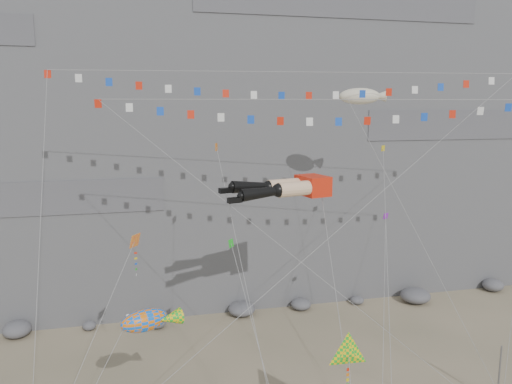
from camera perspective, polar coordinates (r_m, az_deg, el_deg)
cliff at (r=60.37m, az=-4.76°, el=14.60°), size 80.00×28.00×50.00m
talus_boulders at (r=49.29m, az=-1.65°, el=-13.25°), size 60.00×3.00×1.20m
anchor_pole_right at (r=39.09m, az=26.03°, el=-18.30°), size 0.12×0.12×4.20m
legs_kite at (r=34.29m, az=3.54°, el=0.49°), size 7.99×15.24×19.97m
flag_banner_upper at (r=36.68m, az=4.51°, el=13.48°), size 34.32×12.51×30.09m
flag_banner_lower at (r=34.10m, az=7.88°, el=10.39°), size 29.31×9.84×23.59m
harlequin_kite at (r=31.40m, az=-13.70°, el=-5.53°), size 6.95×7.18×14.55m
fish_windsock at (r=29.67m, az=-12.64°, el=-14.16°), size 7.67×4.02×10.06m
delta_kite at (r=29.05m, az=10.54°, el=-17.77°), size 2.50×4.41×8.33m
blimp_windsock at (r=40.64m, az=11.78°, el=10.61°), size 8.74×11.69×23.97m
small_kite_a at (r=35.29m, az=-4.44°, el=4.64°), size 2.26×13.59×21.41m
small_kite_b at (r=37.80m, az=14.60°, el=-3.22°), size 6.32×12.05×17.47m
small_kite_c at (r=32.21m, az=-2.77°, el=-6.25°), size 2.17×11.85×15.82m
small_kite_d at (r=40.46m, az=14.35°, el=4.08°), size 6.79×15.37×23.04m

